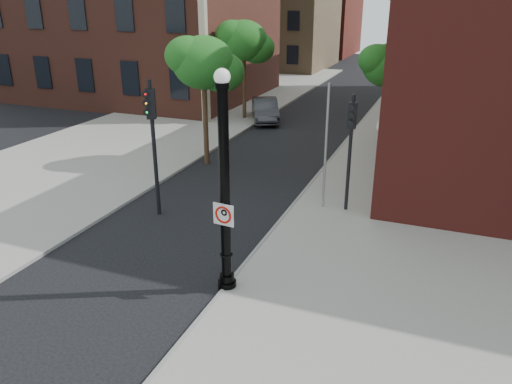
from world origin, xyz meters
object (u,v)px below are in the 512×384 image
at_px(parked_car, 265,110).
at_px(no_parking_sign, 223,215).
at_px(traffic_signal_left, 152,126).
at_px(traffic_signal_right, 351,135).
at_px(lamppost, 225,197).

bearing_deg(parked_car, no_parking_sign, -97.43).
height_order(traffic_signal_left, traffic_signal_right, traffic_signal_left).
bearing_deg(lamppost, traffic_signal_right, 73.10).
bearing_deg(no_parking_sign, lamppost, 102.26).
xyz_separation_m(traffic_signal_left, traffic_signal_right, (6.39, 2.68, -0.36)).
bearing_deg(no_parking_sign, traffic_signal_right, 79.43).
height_order(lamppost, no_parking_sign, lamppost).
bearing_deg(traffic_signal_right, parked_car, 119.82).
relative_size(lamppost, traffic_signal_right, 1.36).
distance_m(parked_car, traffic_signal_left, 15.38).
bearing_deg(no_parking_sign, parked_car, 113.10).
bearing_deg(parked_car, traffic_signal_right, -82.53).
xyz_separation_m(lamppost, no_parking_sign, (0.02, -0.15, -0.43)).
bearing_deg(traffic_signal_right, no_parking_sign, -108.74).
xyz_separation_m(no_parking_sign, parked_car, (-5.90, 18.94, -1.61)).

